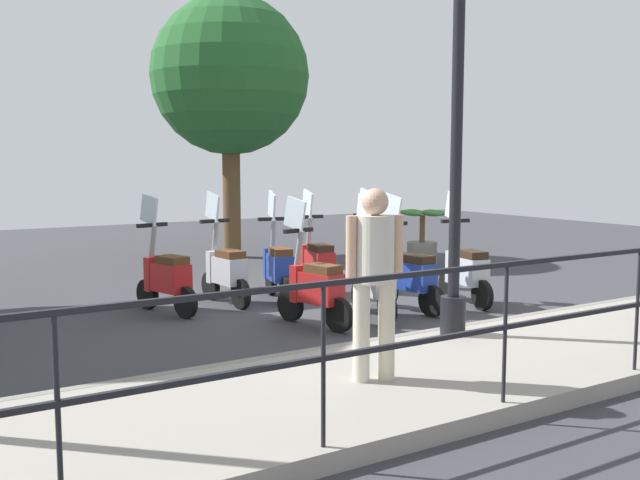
% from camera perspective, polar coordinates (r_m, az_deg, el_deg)
% --- Properties ---
extents(ground_plane, '(28.00, 28.00, 0.00)m').
position_cam_1_polar(ground_plane, '(9.82, 3.11, -5.16)').
color(ground_plane, '#38383D').
extents(promenade_walkway, '(2.20, 20.00, 0.15)m').
position_cam_1_polar(promenade_walkway, '(7.51, 17.15, -8.47)').
color(promenade_walkway, gray).
rests_on(promenade_walkway, ground_plane).
extents(fence_railing, '(0.04, 16.03, 1.07)m').
position_cam_1_polar(fence_railing, '(6.72, 24.13, -3.23)').
color(fence_railing, black).
rests_on(fence_railing, promenade_walkway).
extents(lamp_post_near, '(0.26, 0.90, 4.30)m').
position_cam_1_polar(lamp_post_near, '(7.45, 10.85, 6.97)').
color(lamp_post_near, black).
rests_on(lamp_post_near, promenade_walkway).
extents(pedestrian_distant, '(0.40, 0.47, 1.59)m').
position_cam_1_polar(pedestrian_distant, '(5.83, 4.38, -2.34)').
color(pedestrian_distant, beige).
rests_on(pedestrian_distant, promenade_walkway).
extents(tree_distant, '(3.15, 3.15, 5.23)m').
position_cam_1_polar(tree_distant, '(14.65, -7.21, 12.84)').
color(tree_distant, brown).
rests_on(tree_distant, ground_plane).
extents(potted_palm, '(1.06, 0.66, 1.05)m').
position_cam_1_polar(potted_palm, '(13.44, 8.16, -0.18)').
color(potted_palm, slate).
rests_on(potted_palm, ground_plane).
extents(scooter_near_0, '(1.23, 0.47, 1.54)m').
position_cam_1_polar(scooter_near_0, '(9.92, 11.55, -2.34)').
color(scooter_near_0, black).
rests_on(scooter_near_0, ground_plane).
extents(scooter_near_1, '(1.23, 0.45, 1.54)m').
position_cam_1_polar(scooter_near_1, '(9.34, 7.12, -2.79)').
color(scooter_near_1, black).
rests_on(scooter_near_1, ground_plane).
extents(scooter_near_2, '(1.22, 0.49, 1.54)m').
position_cam_1_polar(scooter_near_2, '(8.92, 4.29, -3.20)').
color(scooter_near_2, black).
rests_on(scooter_near_2, ground_plane).
extents(scooter_near_3, '(1.22, 0.50, 1.54)m').
position_cam_1_polar(scooter_near_3, '(8.43, -0.45, -3.74)').
color(scooter_near_3, black).
rests_on(scooter_near_3, ground_plane).
extents(scooter_far_0, '(1.23, 0.44, 1.54)m').
position_cam_1_polar(scooter_far_0, '(10.92, 4.44, -1.44)').
color(scooter_far_0, black).
rests_on(scooter_far_0, ground_plane).
extents(scooter_far_1, '(1.23, 0.45, 1.54)m').
position_cam_1_polar(scooter_far_1, '(10.44, -0.29, -1.78)').
color(scooter_far_1, black).
rests_on(scooter_far_1, ground_plane).
extents(scooter_far_2, '(1.21, 0.51, 1.54)m').
position_cam_1_polar(scooter_far_2, '(10.04, -3.38, -2.11)').
color(scooter_far_2, black).
rests_on(scooter_far_2, ground_plane).
extents(scooter_far_3, '(1.23, 0.44, 1.54)m').
position_cam_1_polar(scooter_far_3, '(9.82, -7.59, -2.35)').
color(scooter_far_3, black).
rests_on(scooter_far_3, ground_plane).
extents(scooter_far_4, '(1.21, 0.53, 1.54)m').
position_cam_1_polar(scooter_far_4, '(9.36, -12.23, -2.87)').
color(scooter_far_4, black).
rests_on(scooter_far_4, ground_plane).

